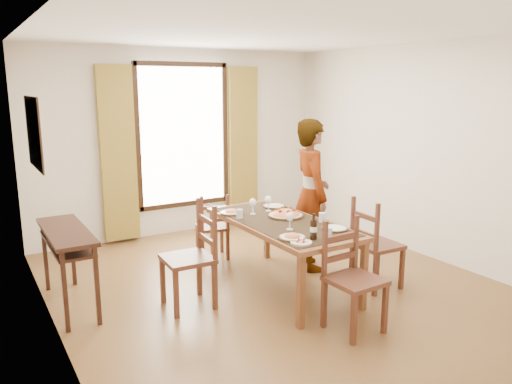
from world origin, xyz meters
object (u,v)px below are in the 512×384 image
dining_table (281,227)px  pasta_platter (286,212)px  man (311,195)px  console_table (67,241)px

dining_table → pasta_platter: 0.21m
pasta_platter → man: bearing=23.6°
console_table → man: bearing=-7.0°
console_table → dining_table: console_table is taller
man → pasta_platter: bearing=131.3°
man → dining_table: bearing=135.5°
dining_table → man: man is taller
man → console_table: bearing=100.7°
console_table → dining_table: size_ratio=0.63×
console_table → dining_table: 2.18m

